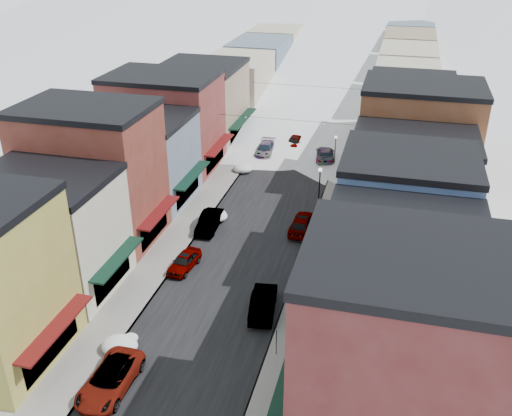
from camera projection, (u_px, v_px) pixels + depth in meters
The scene contains 36 objects.
road at pixel (314, 119), 84.15m from camera, with size 10.00×160.00×0.01m, color black.
sidewalk_left at pixel (271, 115), 85.59m from camera, with size 3.20×160.00×0.15m, color gray.
sidewalk_right at pixel (360, 122), 82.65m from camera, with size 3.20×160.00×0.15m, color gray.
curb_left at pixel (281, 116), 85.25m from camera, with size 0.10×160.00×0.15m, color slate.
curb_right at pixel (349, 121), 83.00m from camera, with size 0.10×160.00×0.15m, color slate.
bldg_l_cream at pixel (49, 232), 43.88m from camera, with size 11.30×8.20×9.50m.
bldg_l_brick_near at pixel (92, 174), 50.23m from camera, with size 12.30×8.20×12.50m.
bldg_l_grayblue at pixel (140, 158), 58.26m from camera, with size 11.30×9.20×9.00m.
bldg_l_brick_far at pixel (165, 121), 65.81m from camera, with size 13.30×9.20×11.00m.
bldg_l_tan at pixel (202, 102), 74.46m from camera, with size 11.30×11.20×10.00m.
bldg_r_brick_near at pixel (407, 359), 29.01m from camera, with size 12.30×9.20×12.50m.
bldg_r_green at pixel (399, 284), 37.58m from camera, with size 11.30×9.20×9.50m.
bldg_r_blue at pixel (404, 216), 45.13m from camera, with size 11.30×9.20×10.50m.
bldg_r_cream at pixel (411, 181), 53.14m from camera, with size 12.30×9.20×9.00m.
bldg_r_brick_far at pixel (418, 137), 60.25m from camera, with size 13.30×9.20×11.50m.
bldg_r_tan at pixel (409, 117), 69.57m from camera, with size 11.30×11.20×9.50m.
distant_blocks at pixel (336, 59), 102.24m from camera, with size 34.00×55.00×8.00m.
overhead_cables at pixel (301, 101), 70.56m from camera, with size 16.40×15.04×0.04m.
car_white_suv at pixel (110, 379), 35.34m from camera, with size 2.56×5.55×1.54m, color silver.
car_silver_sedan at pixel (184, 261), 47.72m from camera, with size 1.64×4.08×1.39m, color #9A9CA2.
car_dark_hatch at pixel (209, 222), 53.82m from camera, with size 1.66×4.77×1.57m, color black.
car_silver_wagon at pixel (265, 149), 71.01m from camera, with size 2.08×5.12×1.49m, color #ADB1B6.
car_green_sedan at pixel (263, 302), 42.37m from camera, with size 1.75×5.02×1.65m, color black.
car_gray_suv at pixel (302, 223), 53.46m from camera, with size 2.01×4.99×1.70m, color gray.
car_black_sedan at pixel (325, 154), 69.31m from camera, with size 2.24×5.51×1.60m, color black.
car_lane_silver at pixel (295, 142), 73.25m from camera, with size 1.81×4.49×1.53m, color #A8AAB0.
car_lane_white at pixel (329, 110), 85.94m from camera, with size 2.43×5.28×1.47m, color silver.
fire_hydrant at pixel (293, 341), 39.05m from camera, with size 0.42×0.31×0.71m.
parking_sign at pixel (276, 341), 37.77m from camera, with size 0.05×0.27×1.99m.
trash_can at pixel (303, 292), 44.01m from camera, with size 0.51×0.51×0.86m.
streetlamp_near at pixel (319, 185), 55.59m from camera, with size 0.40×0.40×4.81m.
streetlamp_far at pixel (335, 147), 66.45m from camera, with size 0.32×0.32×3.85m.
planter_near at pixel (281, 407), 33.78m from camera, with size 0.52×0.45×0.58m, color #316D32.
snow_pile_near at pixel (121, 345), 38.59m from camera, with size 2.52×2.75×1.07m.
snow_pile_mid at pixel (216, 216), 55.57m from camera, with size 2.45×2.71×1.04m.
snow_pile_far at pixel (243, 168), 66.28m from camera, with size 2.27×2.60×0.96m.
Camera 1 is at (11.82, -20.65, 26.19)m, focal length 40.00 mm.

